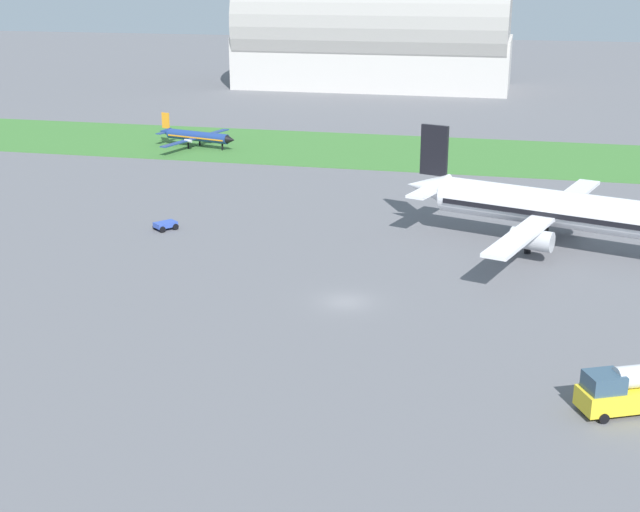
{
  "coord_description": "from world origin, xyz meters",
  "views": [
    {
      "loc": [
        13.93,
        -70.16,
        28.16
      ],
      "look_at": [
        -3.1,
        3.19,
        3.0
      ],
      "focal_mm": 48.66,
      "sensor_mm": 36.0,
      "label": 1
    }
  ],
  "objects_px": {
    "airplane_midfield_jet": "(549,209)",
    "baggage_cart_midfield": "(166,225)",
    "fuel_truck_near_gate": "(626,390)",
    "airplane_taxiing_turboprop": "(196,136)"
  },
  "relations": [
    {
      "from": "airplane_taxiing_turboprop",
      "to": "fuel_truck_near_gate",
      "type": "bearing_deg",
      "value": -37.21
    },
    {
      "from": "fuel_truck_near_gate",
      "to": "airplane_midfield_jet",
      "type": "bearing_deg",
      "value": -107.99
    },
    {
      "from": "fuel_truck_near_gate",
      "to": "airplane_taxiing_turboprop",
      "type": "bearing_deg",
      "value": -77.62
    },
    {
      "from": "airplane_midfield_jet",
      "to": "baggage_cart_midfield",
      "type": "relative_size",
      "value": 11.01
    },
    {
      "from": "fuel_truck_near_gate",
      "to": "baggage_cart_midfield",
      "type": "height_order",
      "value": "fuel_truck_near_gate"
    },
    {
      "from": "airplane_midfield_jet",
      "to": "baggage_cart_midfield",
      "type": "height_order",
      "value": "airplane_midfield_jet"
    },
    {
      "from": "fuel_truck_near_gate",
      "to": "baggage_cart_midfield",
      "type": "bearing_deg",
      "value": -60.29
    },
    {
      "from": "airplane_midfield_jet",
      "to": "baggage_cart_midfield",
      "type": "xyz_separation_m",
      "value": [
        -41.77,
        -3.02,
        -3.68
      ]
    },
    {
      "from": "airplane_midfield_jet",
      "to": "baggage_cart_midfield",
      "type": "bearing_deg",
      "value": -158.13
    },
    {
      "from": "airplane_taxiing_turboprop",
      "to": "airplane_midfield_jet",
      "type": "bearing_deg",
      "value": -22.06
    }
  ]
}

